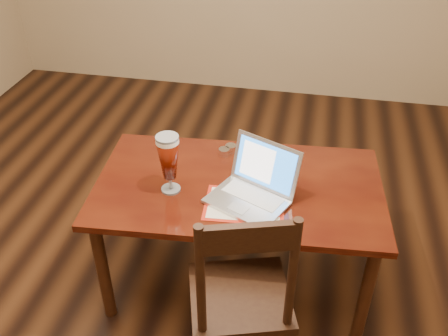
# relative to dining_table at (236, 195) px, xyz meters

# --- Properties ---
(ground) EXTENTS (5.00, 5.00, 0.00)m
(ground) POSITION_rel_dining_table_xyz_m (-0.38, -0.04, -0.61)
(ground) COLOR black
(ground) RESTS_ON ground
(dining_table) EXTENTS (1.51, 0.92, 0.99)m
(dining_table) POSITION_rel_dining_table_xyz_m (0.00, 0.00, 0.00)
(dining_table) COLOR #471709
(dining_table) RESTS_ON ground
(dining_chair) EXTENTS (0.54, 0.53, 1.03)m
(dining_chair) POSITION_rel_dining_table_xyz_m (0.12, -0.55, -0.13)
(dining_chair) COLOR black
(dining_chair) RESTS_ON ground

